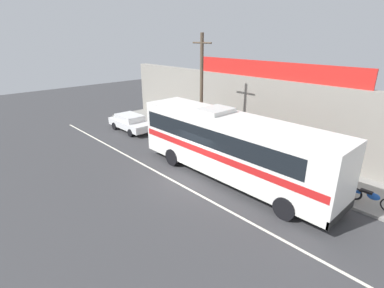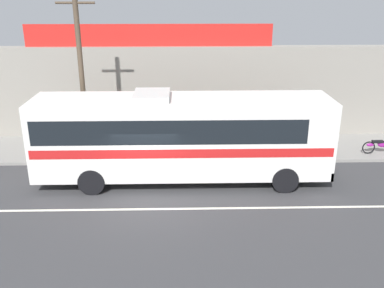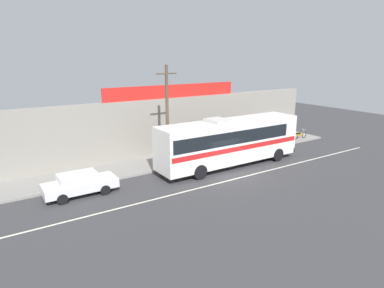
{
  "view_description": "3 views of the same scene",
  "coord_description": "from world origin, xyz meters",
  "px_view_note": "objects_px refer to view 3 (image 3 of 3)",
  "views": [
    {
      "loc": [
        10.59,
        -9.68,
        7.47
      ],
      "look_at": [
        -1.92,
        1.93,
        1.06
      ],
      "focal_mm": 27.12,
      "sensor_mm": 36.0,
      "label": 1
    },
    {
      "loc": [
        1.45,
        -14.74,
        7.76
      ],
      "look_at": [
        1.84,
        1.92,
        1.53
      ],
      "focal_mm": 40.12,
      "sensor_mm": 36.0,
      "label": 2
    },
    {
      "loc": [
        -14.35,
        -17.32,
        8.23
      ],
      "look_at": [
        -1.38,
        2.65,
        1.93
      ],
      "focal_mm": 31.16,
      "sensor_mm": 36.0,
      "label": 3
    }
  ],
  "objects_px": {
    "motorcycle_green": "(289,137)",
    "pedestrian_far_right": "(223,140)",
    "utility_pole": "(167,116)",
    "motorcycle_orange": "(265,141)",
    "parked_car": "(80,184)",
    "intercity_bus": "(229,140)",
    "motorcycle_red": "(254,143)",
    "motorcycle_blue": "(300,135)"
  },
  "relations": [
    {
      "from": "motorcycle_green",
      "to": "pedestrian_far_right",
      "type": "bearing_deg",
      "value": 174.14
    },
    {
      "from": "intercity_bus",
      "to": "motorcycle_orange",
      "type": "distance_m",
      "value": 6.97
    },
    {
      "from": "intercity_bus",
      "to": "motorcycle_orange",
      "type": "relative_size",
      "value": 6.04
    },
    {
      "from": "parked_car",
      "to": "utility_pole",
      "type": "bearing_deg",
      "value": 11.38
    },
    {
      "from": "utility_pole",
      "to": "intercity_bus",
      "type": "bearing_deg",
      "value": -25.03
    },
    {
      "from": "intercity_bus",
      "to": "pedestrian_far_right",
      "type": "distance_m",
      "value": 3.89
    },
    {
      "from": "motorcycle_orange",
      "to": "motorcycle_green",
      "type": "bearing_deg",
      "value": -0.56
    },
    {
      "from": "intercity_bus",
      "to": "motorcycle_green",
      "type": "height_order",
      "value": "intercity_bus"
    },
    {
      "from": "motorcycle_green",
      "to": "motorcycle_orange",
      "type": "height_order",
      "value": "same"
    },
    {
      "from": "utility_pole",
      "to": "motorcycle_orange",
      "type": "height_order",
      "value": "utility_pole"
    },
    {
      "from": "parked_car",
      "to": "motorcycle_green",
      "type": "relative_size",
      "value": 2.33
    },
    {
      "from": "motorcycle_green",
      "to": "utility_pole",
      "type": "bearing_deg",
      "value": -178.06
    },
    {
      "from": "motorcycle_green",
      "to": "motorcycle_orange",
      "type": "bearing_deg",
      "value": 179.44
    },
    {
      "from": "motorcycle_blue",
      "to": "pedestrian_far_right",
      "type": "bearing_deg",
      "value": 174.9
    },
    {
      "from": "motorcycle_red",
      "to": "motorcycle_green",
      "type": "bearing_deg",
      "value": -0.62
    },
    {
      "from": "intercity_bus",
      "to": "pedestrian_far_right",
      "type": "bearing_deg",
      "value": 58.53
    },
    {
      "from": "motorcycle_blue",
      "to": "pedestrian_far_right",
      "type": "distance_m",
      "value": 9.21
    },
    {
      "from": "motorcycle_blue",
      "to": "intercity_bus",
      "type": "bearing_deg",
      "value": -167.82
    },
    {
      "from": "intercity_bus",
      "to": "parked_car",
      "type": "xyz_separation_m",
      "value": [
        -11.12,
        0.58,
        -1.33
      ]
    },
    {
      "from": "intercity_bus",
      "to": "parked_car",
      "type": "bearing_deg",
      "value": 176.99
    },
    {
      "from": "intercity_bus",
      "to": "motorcycle_blue",
      "type": "xyz_separation_m",
      "value": [
        11.12,
        2.4,
        -1.5
      ]
    },
    {
      "from": "intercity_bus",
      "to": "motorcycle_orange",
      "type": "xyz_separation_m",
      "value": [
        6.34,
        2.47,
        -1.5
      ]
    },
    {
      "from": "intercity_bus",
      "to": "utility_pole",
      "type": "bearing_deg",
      "value": 154.97
    },
    {
      "from": "parked_car",
      "to": "motorcycle_orange",
      "type": "distance_m",
      "value": 17.57
    },
    {
      "from": "motorcycle_orange",
      "to": "pedestrian_far_right",
      "type": "relative_size",
      "value": 1.19
    },
    {
      "from": "parked_car",
      "to": "pedestrian_far_right",
      "type": "bearing_deg",
      "value": 11.37
    },
    {
      "from": "parked_car",
      "to": "motorcycle_red",
      "type": "distance_m",
      "value": 16.22
    },
    {
      "from": "intercity_bus",
      "to": "motorcycle_red",
      "type": "bearing_deg",
      "value": 26.53
    },
    {
      "from": "motorcycle_orange",
      "to": "parked_car",
      "type": "bearing_deg",
      "value": -173.83
    },
    {
      "from": "utility_pole",
      "to": "motorcycle_green",
      "type": "distance_m",
      "value": 14.21
    },
    {
      "from": "intercity_bus",
      "to": "motorcycle_blue",
      "type": "distance_m",
      "value": 11.48
    },
    {
      "from": "parked_car",
      "to": "utility_pole",
      "type": "distance_m",
      "value": 7.77
    },
    {
      "from": "motorcycle_red",
      "to": "motorcycle_orange",
      "type": "height_order",
      "value": "same"
    },
    {
      "from": "motorcycle_green",
      "to": "motorcycle_orange",
      "type": "distance_m",
      "value": 3.21
    },
    {
      "from": "intercity_bus",
      "to": "motorcycle_blue",
      "type": "height_order",
      "value": "intercity_bus"
    },
    {
      "from": "parked_car",
      "to": "motorcycle_orange",
      "type": "xyz_separation_m",
      "value": [
        17.46,
        1.89,
        -0.17
      ]
    },
    {
      "from": "intercity_bus",
      "to": "utility_pole",
      "type": "xyz_separation_m",
      "value": [
        -4.23,
        1.97,
        1.96
      ]
    },
    {
      "from": "motorcycle_green",
      "to": "pedestrian_far_right",
      "type": "distance_m",
      "value": 7.64
    },
    {
      "from": "intercity_bus",
      "to": "motorcycle_red",
      "type": "height_order",
      "value": "intercity_bus"
    },
    {
      "from": "parked_car",
      "to": "utility_pole",
      "type": "xyz_separation_m",
      "value": [
        6.9,
        1.39,
        3.29
      ]
    },
    {
      "from": "motorcycle_green",
      "to": "pedestrian_far_right",
      "type": "relative_size",
      "value": 1.12
    },
    {
      "from": "motorcycle_blue",
      "to": "pedestrian_far_right",
      "type": "xyz_separation_m",
      "value": [
        -9.15,
        0.82,
        0.54
      ]
    }
  ]
}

